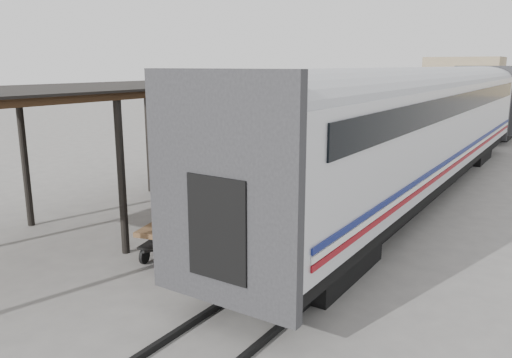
{
  "coord_description": "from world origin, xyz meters",
  "views": [
    {
      "loc": [
        8.08,
        -10.27,
        4.73
      ],
      "look_at": [
        0.86,
        0.74,
        1.7
      ],
      "focal_mm": 35.0,
      "sensor_mm": 36.0,
      "label": 1
    }
  ],
  "objects_px": {
    "porter": "(168,191)",
    "luggage_tug": "(398,131)",
    "pedestrian": "(333,142)",
    "baggage_cart": "(180,228)"
  },
  "relations": [
    {
      "from": "porter",
      "to": "luggage_tug",
      "type": "bearing_deg",
      "value": 23.59
    },
    {
      "from": "luggage_tug",
      "to": "pedestrian",
      "type": "distance_m",
      "value": 7.98
    },
    {
      "from": "porter",
      "to": "baggage_cart",
      "type": "bearing_deg",
      "value": 39.96
    },
    {
      "from": "luggage_tug",
      "to": "porter",
      "type": "distance_m",
      "value": 23.45
    },
    {
      "from": "baggage_cart",
      "to": "luggage_tug",
      "type": "bearing_deg",
      "value": 79.65
    },
    {
      "from": "luggage_tug",
      "to": "pedestrian",
      "type": "height_order",
      "value": "pedestrian"
    },
    {
      "from": "baggage_cart",
      "to": "pedestrian",
      "type": "xyz_separation_m",
      "value": [
        -2.55,
        14.76,
        0.12
      ]
    },
    {
      "from": "pedestrian",
      "to": "porter",
      "type": "bearing_deg",
      "value": 96.73
    },
    {
      "from": "pedestrian",
      "to": "baggage_cart",
      "type": "bearing_deg",
      "value": 96.24
    },
    {
      "from": "luggage_tug",
      "to": "porter",
      "type": "bearing_deg",
      "value": -75.51
    }
  ]
}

